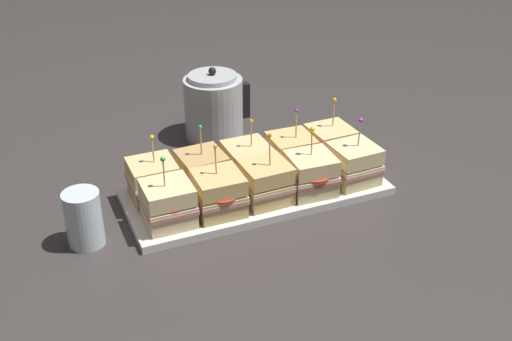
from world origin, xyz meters
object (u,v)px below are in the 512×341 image
object	(u,v)px
sandwich_front_center	(264,183)
sandwich_back_far_left	(153,180)
drinking_glass	(84,219)
sandwich_front_far_left	(168,204)
sandwich_front_far_right	(354,164)
kettle_steel	(214,106)
sandwich_back_right	(291,153)
sandwich_back_center	(247,162)
sandwich_front_right	(311,174)
sandwich_back_far_right	(330,144)
serving_platter	(256,192)
sandwich_front_left	(218,193)
sandwich_back_left	(202,171)

from	to	relation	value
sandwich_front_center	sandwich_back_far_left	distance (m)	0.24
drinking_glass	sandwich_front_far_left	bearing A→B (deg)	-6.20
sandwich_front_far_right	kettle_steel	bearing A→B (deg)	117.46
sandwich_back_right	sandwich_back_center	bearing A→B (deg)	-179.75
sandwich_back_far_left	sandwich_front_right	bearing A→B (deg)	-19.29
sandwich_front_far_left	drinking_glass	world-z (taller)	sandwich_front_far_left
sandwich_front_right	sandwich_back_far_left	distance (m)	0.35
sandwich_front_far_right	sandwich_back_far_right	xyz separation A→B (m)	(0.00, 0.11, -0.00)
sandwich_back_right	sandwich_back_far_right	distance (m)	0.11
sandwich_back_right	serving_platter	bearing A→B (deg)	-154.75
serving_platter	sandwich_front_far_right	xyz separation A→B (m)	(0.22, -0.05, 0.05)
sandwich_front_left	kettle_steel	xyz separation A→B (m)	(0.13, 0.38, 0.02)
sandwich_front_right	kettle_steel	distance (m)	0.40
sandwich_front_center	sandwich_back_far_right	xyz separation A→B (m)	(0.22, 0.11, -0.00)
sandwich_front_center	kettle_steel	bearing A→B (deg)	86.70
sandwich_front_far_left	sandwich_back_left	size ratio (longest dim) A/B	1.00
sandwich_back_left	sandwich_back_right	xyz separation A→B (m)	(0.22, 0.00, -0.00)
sandwich_front_right	sandwich_back_far_right	world-z (taller)	sandwich_back_far_right
sandwich_front_right	sandwich_back_far_left	size ratio (longest dim) A/B	1.04
sandwich_front_far_right	sandwich_back_center	size ratio (longest dim) A/B	1.04
sandwich_back_right	kettle_steel	xyz separation A→B (m)	(-0.09, 0.28, 0.02)
sandwich_front_far_left	sandwich_front_center	xyz separation A→B (m)	(0.22, 0.00, -0.00)
sandwich_front_center	drinking_glass	distance (m)	0.38
serving_platter	sandwich_front_left	xyz separation A→B (m)	(-0.11, -0.06, 0.05)
serving_platter	sandwich_front_far_right	bearing A→B (deg)	-14.03
sandwich_front_far_left	sandwich_back_left	distance (m)	0.15
serving_platter	sandwich_front_center	xyz separation A→B (m)	(-0.00, -0.05, 0.05)
sandwich_front_center	sandwich_back_far_right	size ratio (longest dim) A/B	1.03
sandwich_front_far_right	sandwich_back_far_left	size ratio (longest dim) A/B	1.06
sandwich_front_far_left	sandwich_front_far_right	size ratio (longest dim) A/B	0.99
sandwich_back_far_left	sandwich_back_center	world-z (taller)	sandwich_back_center
sandwich_front_center	sandwich_front_far_right	bearing A→B (deg)	-0.61
sandwich_front_left	sandwich_back_far_right	bearing A→B (deg)	19.00
serving_platter	sandwich_back_far_left	bearing A→B (deg)	165.55
sandwich_back_far_right	drinking_glass	world-z (taller)	sandwich_back_far_right
sandwich_front_right	kettle_steel	xyz separation A→B (m)	(-0.09, 0.39, 0.02)
sandwich_front_far_left	sandwich_back_left	world-z (taller)	same
sandwich_front_far_left	drinking_glass	size ratio (longest dim) A/B	1.33
sandwich_back_far_right	sandwich_back_left	bearing A→B (deg)	-179.14
serving_platter	sandwich_front_far_right	size ratio (longest dim) A/B	3.73
sandwich_front_far_right	drinking_glass	world-z (taller)	sandwich_front_far_right
sandwich_front_far_left	sandwich_front_right	bearing A→B (deg)	-0.74
sandwich_front_right	sandwich_front_far_right	world-z (taller)	sandwich_front_far_right
sandwich_front_right	sandwich_front_left	bearing A→B (deg)	179.47
serving_platter	sandwich_back_far_left	size ratio (longest dim) A/B	3.94
sandwich_front_left	sandwich_back_center	distance (m)	0.15
sandwich_front_far_right	drinking_glass	xyz separation A→B (m)	(-0.60, 0.02, -0.00)
sandwich_front_far_left	sandwich_back_far_left	xyz separation A→B (m)	(-0.00, 0.11, -0.00)
sandwich_back_right	sandwich_back_far_right	bearing A→B (deg)	2.45
sandwich_back_right	drinking_glass	distance (m)	0.50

